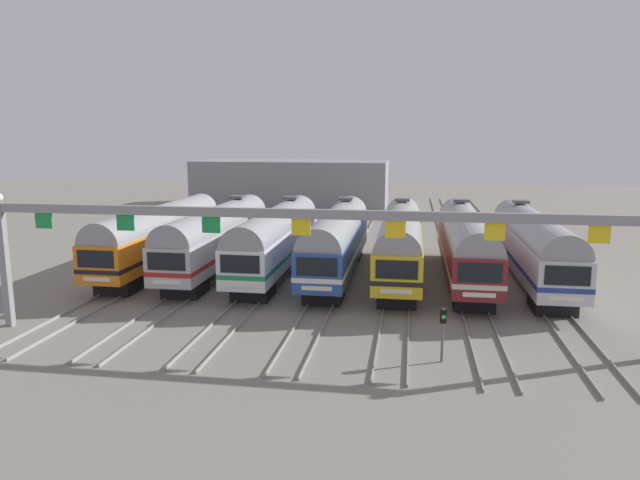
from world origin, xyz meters
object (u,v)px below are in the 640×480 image
(commuter_train_white, at_px, (276,237))
(commuter_train_yellow, at_px, (400,240))
(commuter_train_orange, at_px, (160,234))
(yard_signal_mast, at_px, (443,325))
(catenary_gantry, at_px, (301,230))
(commuter_train_silver, at_px, (533,244))
(commuter_train_stainless, at_px, (217,235))
(commuter_train_blue, at_px, (337,239))
(commuter_train_maroon, at_px, (465,242))

(commuter_train_white, xyz_separation_m, commuter_train_yellow, (8.75, 0.00, 0.00))
(commuter_train_orange, bearing_deg, yard_signal_mast, -37.34)
(catenary_gantry, bearing_deg, commuter_train_silver, 45.80)
(commuter_train_yellow, xyz_separation_m, yard_signal_mast, (2.19, -15.03, -0.97))
(commuter_train_stainless, bearing_deg, commuter_train_yellow, 0.00)
(commuter_train_yellow, relative_size, commuter_train_silver, 1.00)
(commuter_train_stainless, xyz_separation_m, catenary_gantry, (8.75, -13.50, 2.78))
(commuter_train_blue, height_order, catenary_gantry, catenary_gantry)
(commuter_train_orange, distance_m, commuter_train_white, 8.75)
(yard_signal_mast, bearing_deg, commuter_train_blue, 113.59)
(commuter_train_maroon, xyz_separation_m, catenary_gantry, (-8.75, -13.50, 2.78))
(commuter_train_white, distance_m, yard_signal_mast, 18.61)
(commuter_train_stainless, bearing_deg, yard_signal_mast, -44.46)
(commuter_train_white, height_order, commuter_train_maroon, same)
(commuter_train_yellow, bearing_deg, commuter_train_blue, 180.00)
(catenary_gantry, distance_m, yard_signal_mast, 7.71)
(commuter_train_yellow, relative_size, commuter_train_maroon, 1.00)
(commuter_train_yellow, distance_m, catenary_gantry, 14.46)
(commuter_train_silver, bearing_deg, catenary_gantry, -134.20)
(commuter_train_orange, bearing_deg, commuter_train_yellow, 0.01)
(commuter_train_white, bearing_deg, commuter_train_silver, 0.00)
(commuter_train_orange, bearing_deg, commuter_train_silver, 0.01)
(commuter_train_orange, bearing_deg, commuter_train_white, 0.03)
(commuter_train_blue, bearing_deg, yard_signal_mast, -66.41)
(commuter_train_yellow, height_order, commuter_train_silver, same)
(yard_signal_mast, bearing_deg, commuter_train_silver, 66.41)
(commuter_train_orange, distance_m, commuter_train_yellow, 17.50)
(commuter_train_maroon, bearing_deg, commuter_train_stainless, 180.00)
(commuter_train_maroon, bearing_deg, commuter_train_silver, 0.00)
(commuter_train_white, bearing_deg, commuter_train_maroon, 0.00)
(commuter_train_yellow, bearing_deg, commuter_train_maroon, 0.00)
(commuter_train_maroon, xyz_separation_m, yard_signal_mast, (-2.19, -15.03, -0.97))
(commuter_train_stainless, bearing_deg, commuter_train_maroon, 0.00)
(catenary_gantry, bearing_deg, commuter_train_stainless, 122.96)
(commuter_train_silver, distance_m, catenary_gantry, 19.03)
(commuter_train_yellow, bearing_deg, yard_signal_mast, -81.72)
(commuter_train_maroon, distance_m, catenary_gantry, 16.33)
(commuter_train_stainless, bearing_deg, commuter_train_orange, -179.94)
(commuter_train_white, relative_size, commuter_train_maroon, 1.00)
(commuter_train_blue, distance_m, yard_signal_mast, 16.43)
(commuter_train_stainless, distance_m, yard_signal_mast, 21.48)
(commuter_train_stainless, distance_m, commuter_train_blue, 8.75)
(commuter_train_blue, relative_size, catenary_gantry, 0.57)
(commuter_train_white, xyz_separation_m, commuter_train_maroon, (13.13, 0.00, 0.00))
(commuter_train_white, relative_size, commuter_train_yellow, 1.00)
(commuter_train_white, distance_m, commuter_train_maroon, 13.13)
(commuter_train_maroon, bearing_deg, commuter_train_yellow, 180.00)
(commuter_train_orange, xyz_separation_m, commuter_train_blue, (13.13, 0.00, 0.00))
(commuter_train_stainless, relative_size, commuter_train_blue, 1.00)
(commuter_train_blue, distance_m, commuter_train_maroon, 8.75)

